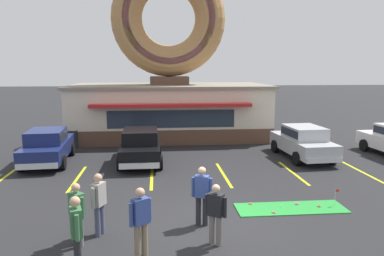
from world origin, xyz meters
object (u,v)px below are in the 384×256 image
trash_bin (73,139)px  car_silver (303,141)px  pedestrian_hooded_kid (216,212)px  car_navy (47,145)px  pedestrian_crossing_woman (202,193)px  golf_ball (281,206)px  pedestrian_leather_jacket_man (141,219)px  putting_flag_pin (336,193)px  pedestrian_beanie_man (76,231)px  car_black (141,144)px  pedestrian_clipboard_woman (99,201)px  pedestrian_blue_sweater_man (77,212)px

trash_bin → car_silver: bearing=-16.7°
pedestrian_hooded_kid → car_navy: bearing=126.6°
pedestrian_hooded_kid → pedestrian_crossing_woman: bearing=99.6°
car_silver → pedestrian_crossing_woman: size_ratio=2.71×
golf_ball → pedestrian_leather_jacket_man: pedestrian_leather_jacket_man is taller
putting_flag_pin → pedestrian_hooded_kid: bearing=-152.4°
putting_flag_pin → trash_bin: 14.42m
pedestrian_beanie_man → pedestrian_crossing_woman: size_ratio=1.02×
pedestrian_leather_jacket_man → pedestrian_crossing_woman: (1.64, 1.67, 0.00)m
putting_flag_pin → car_silver: car_silver is taller
car_navy → car_black: (4.33, -0.32, 0.00)m
golf_ball → pedestrian_clipboard_woman: (-5.48, -1.47, 0.90)m
pedestrian_crossing_woman → pedestrian_clipboard_woman: bearing=-172.5°
pedestrian_hooded_kid → pedestrian_blue_sweater_man: bearing=175.6°
car_navy → pedestrian_hooded_kid: bearing=-53.4°
pedestrian_hooded_kid → pedestrian_crossing_woman: size_ratio=0.92×
pedestrian_leather_jacket_man → pedestrian_clipboard_woman: 1.74m
pedestrian_leather_jacket_man → pedestrian_clipboard_woman: size_ratio=1.00×
car_navy → trash_bin: (0.43, 3.41, -0.37)m
putting_flag_pin → car_black: 9.03m
putting_flag_pin → car_navy: car_navy is taller
car_silver → pedestrian_beanie_man: pedestrian_beanie_man is taller
car_silver → trash_bin: 12.37m
car_navy → pedestrian_clipboard_woman: bearing=-66.0°
car_navy → pedestrian_beanie_man: bearing=-71.2°
car_silver → pedestrian_beanie_man: bearing=-132.6°
car_navy → car_silver: (12.27, -0.14, 0.00)m
golf_ball → pedestrian_hooded_kid: size_ratio=0.03×
putting_flag_pin → pedestrian_beanie_man: 8.19m
pedestrian_crossing_woman → pedestrian_blue_sweater_man: bearing=-163.9°
pedestrian_clipboard_woman → pedestrian_crossing_woman: 2.82m
putting_flag_pin → pedestrian_beanie_man: bearing=-156.4°
pedestrian_leather_jacket_man → pedestrian_beanie_man: bearing=-157.4°
pedestrian_leather_jacket_man → trash_bin: pedestrian_leather_jacket_man is taller
car_black → pedestrian_clipboard_woman: size_ratio=2.69×
pedestrian_beanie_man → pedestrian_crossing_woman: pedestrian_beanie_man is taller
pedestrian_leather_jacket_man → trash_bin: 13.39m
car_black → pedestrian_hooded_kid: size_ratio=2.89×
car_black → pedestrian_clipboard_woman: pedestrian_clipboard_woman is taller
pedestrian_hooded_kid → pedestrian_leather_jacket_man: (-1.85, -0.46, 0.08)m
pedestrian_clipboard_woman → pedestrian_crossing_woman: size_ratio=0.99×
putting_flag_pin → pedestrian_hooded_kid: (-4.29, -2.25, 0.43)m
golf_ball → pedestrian_hooded_kid: pedestrian_hooded_kid is taller
putting_flag_pin → pedestrian_beanie_man: (-7.49, -3.27, 0.54)m
pedestrian_blue_sweater_man → pedestrian_hooded_kid: 3.47m
pedestrian_crossing_woman → putting_flag_pin: bearing=13.0°
pedestrian_beanie_man → trash_bin: pedestrian_beanie_man is taller
pedestrian_leather_jacket_man → trash_bin: bearing=108.6°
car_silver → trash_bin: (-11.84, 3.55, -0.37)m
putting_flag_pin → pedestrian_crossing_woman: pedestrian_crossing_woman is taller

